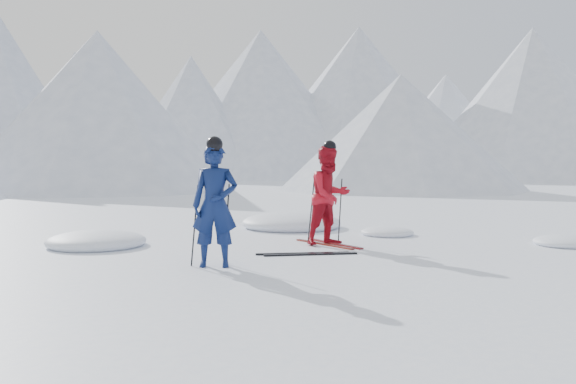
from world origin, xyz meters
name	(u,v)px	position (x,y,z in m)	size (l,w,h in m)	color
ground	(375,250)	(0.00, 0.00, 0.00)	(160.00, 160.00, 0.00)	white
mountain_range	(227,94)	(5.71, 35.31, 6.72)	(106.15, 62.94, 15.53)	#B2BCD1
skier_blue	(215,205)	(-3.27, -0.81, 0.99)	(0.72, 0.47, 1.97)	#0C1A4B
skier_red	(330,195)	(-0.55, 0.91, 0.99)	(0.96, 0.75, 1.98)	#AB0D1C
pole_blue_left	(195,225)	(-3.57, -0.66, 0.66)	(0.02, 0.02, 1.31)	black
pole_blue_right	(227,224)	(-3.02, -0.56, 0.66)	(0.02, 0.02, 1.31)	black
pole_red_left	(311,211)	(-0.85, 1.16, 0.66)	(0.02, 0.02, 1.32)	black
pole_red_right	(340,211)	(-0.25, 1.06, 0.66)	(0.02, 0.02, 1.32)	black
ski_worn_left	(324,244)	(-0.67, 0.91, 0.01)	(0.09, 1.70, 0.03)	black
ski_worn_right	(335,244)	(-0.43, 0.91, 0.01)	(0.09, 1.70, 0.03)	black
ski_loose_a	(302,253)	(-1.50, -0.07, 0.01)	(0.09, 1.70, 0.03)	black
ski_loose_b	(311,254)	(-1.40, -0.22, 0.01)	(0.09, 1.70, 0.03)	black
snow_lumps	(270,234)	(-1.12, 3.02, 0.00)	(10.48, 6.65, 0.55)	white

